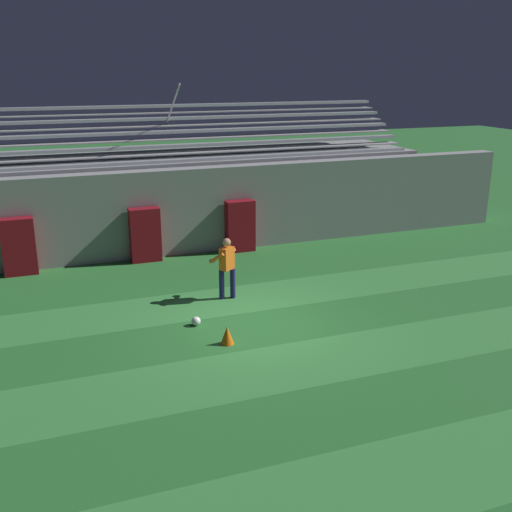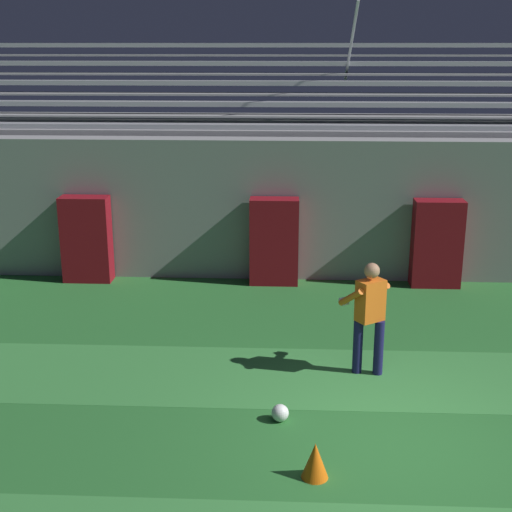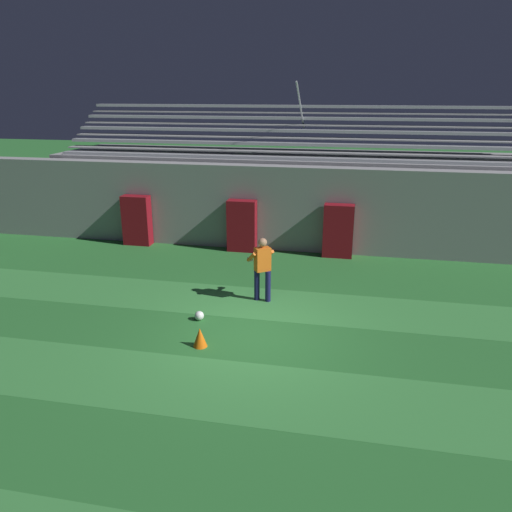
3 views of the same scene
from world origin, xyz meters
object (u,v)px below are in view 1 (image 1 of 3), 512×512
Objects in this scene: padding_pillar_gate_left at (145,235)px; padding_pillar_gate_right at (240,226)px; traffic_cone at (227,335)px; padding_pillar_far_left at (19,247)px; goalkeeper at (226,264)px; soccer_ball at (196,321)px.

padding_pillar_gate_left is 1.00× the size of padding_pillar_gate_right.
padding_pillar_gate_right is at bearing 68.85° from traffic_cone.
padding_pillar_far_left is 6.52m from goalkeeper.
soccer_ball is at bearing -130.51° from goalkeeper.
soccer_ball is (3.93, -5.41, -0.75)m from padding_pillar_far_left.
goalkeeper is 2.88m from traffic_cone.
padding_pillar_gate_left is 7.82× the size of soccer_ball.
padding_pillar_far_left is at bearing 142.43° from goalkeeper.
padding_pillar_far_left reaches higher than traffic_cone.
padding_pillar_gate_left is at bearing 92.15° from soccer_ball.
padding_pillar_far_left is (-3.73, 0.00, 0.00)m from padding_pillar_gate_left.
traffic_cone is at bearing -56.81° from padding_pillar_far_left.
goalkeeper is at bearing -70.14° from padding_pillar_gate_left.
padding_pillar_far_left is 1.03× the size of goalkeeper.
goalkeeper is at bearing -113.53° from padding_pillar_gate_right.
padding_pillar_gate_left and padding_pillar_gate_right have the same top height.
padding_pillar_gate_left is 5.47m from soccer_ball.
padding_pillar_gate_right reaches higher than goalkeeper.
padding_pillar_far_left is 6.73m from soccer_ball.
padding_pillar_gate_right is at bearing 0.00° from padding_pillar_gate_left.
padding_pillar_gate_left is 4.23m from goalkeeper.
padding_pillar_far_left is at bearing 180.00° from padding_pillar_gate_right.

